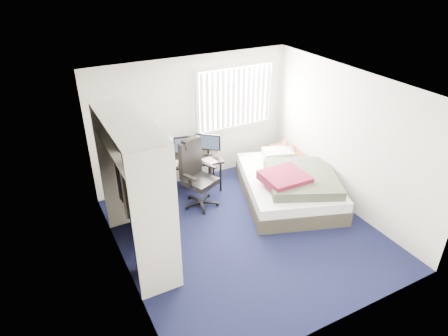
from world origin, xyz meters
TOP-DOWN VIEW (x-y plane):
  - ground at (0.00, 0.00)m, footprint 4.20×4.20m
  - room_shell at (0.00, 0.00)m, footprint 4.20×4.20m
  - window_assembly at (0.90, 2.04)m, footprint 1.72×0.09m
  - closet at (-1.67, 0.27)m, footprint 0.64×1.84m
  - desk at (-0.34, 1.75)m, footprint 1.45×0.87m
  - office_chair at (-0.36, 1.18)m, footprint 0.79×0.79m
  - footstool at (-0.21, 1.85)m, footprint 0.34×0.31m
  - nightstand at (1.75, 1.34)m, footprint 0.41×0.80m
  - bed at (1.25, 0.54)m, footprint 2.24×2.57m
  - pine_box at (-1.65, -0.16)m, footprint 0.46×0.36m

SIDE VIEW (x-z plane):
  - ground at x=0.00m, z-range 0.00..0.00m
  - pine_box at x=-1.65m, z-range 0.00..0.32m
  - footstool at x=-0.21m, z-range 0.06..0.29m
  - bed at x=1.25m, z-range -0.06..0.65m
  - nightstand at x=1.75m, z-range 0.12..0.85m
  - office_chair at x=-0.36m, z-range -0.15..1.13m
  - desk at x=-0.34m, z-range 0.15..1.28m
  - closet at x=-1.67m, z-range 0.24..2.46m
  - room_shell at x=0.00m, z-range -0.59..3.61m
  - window_assembly at x=0.90m, z-range 0.94..2.26m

